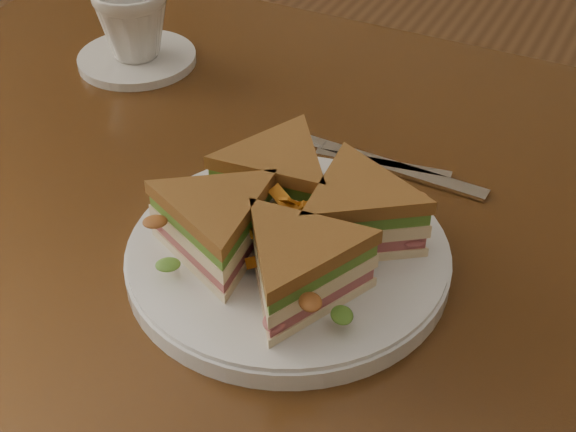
{
  "coord_description": "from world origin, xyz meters",
  "views": [
    {
      "loc": [
        0.17,
        -0.48,
        1.19
      ],
      "look_at": [
        -0.05,
        -0.04,
        0.8
      ],
      "focal_mm": 50.0,
      "sensor_mm": 36.0,
      "label": 1
    }
  ],
  "objects": [
    {
      "name": "coffee_cup",
      "position": [
        -0.35,
        0.18,
        0.8
      ],
      "size": [
        0.1,
        0.1,
        0.08
      ],
      "primitive_type": "imported",
      "rotation": [
        0.0,
        0.0,
        -0.19
      ],
      "color": "silver",
      "rests_on": "saucer"
    },
    {
      "name": "spoon",
      "position": [
        -0.1,
        0.11,
        0.75
      ],
      "size": [
        0.18,
        0.05,
        0.01
      ],
      "rotation": [
        0.0,
        0.0,
        0.16
      ],
      "color": "silver",
      "rests_on": "table"
    },
    {
      "name": "crisps_mound",
      "position": [
        -0.05,
        -0.04,
        0.79
      ],
      "size": [
        0.09,
        0.09,
        0.05
      ],
      "primitive_type": null,
      "color": "orange",
      "rests_on": "plate"
    },
    {
      "name": "knife",
      "position": [
        -0.04,
        0.12,
        0.75
      ],
      "size": [
        0.22,
        0.03,
        0.0
      ],
      "rotation": [
        0.0,
        0.0,
        -0.05
      ],
      "color": "silver",
      "rests_on": "table"
    },
    {
      "name": "plate",
      "position": [
        -0.05,
        -0.04,
        0.76
      ],
      "size": [
        0.26,
        0.26,
        0.02
      ],
      "primitive_type": "cylinder",
      "color": "silver",
      "rests_on": "table"
    },
    {
      "name": "saucer",
      "position": [
        -0.35,
        0.18,
        0.76
      ],
      "size": [
        0.13,
        0.13,
        0.01
      ],
      "primitive_type": "cylinder",
      "color": "silver",
      "rests_on": "table"
    },
    {
      "name": "sandwich_wedges",
      "position": [
        -0.05,
        -0.04,
        0.8
      ],
      "size": [
        0.25,
        0.25,
        0.06
      ],
      "color": "#FDE8BB",
      "rests_on": "plate"
    },
    {
      "name": "table",
      "position": [
        0.0,
        0.0,
        0.65
      ],
      "size": [
        1.2,
        0.8,
        0.75
      ],
      "color": "#341C0B",
      "rests_on": "ground"
    }
  ]
}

